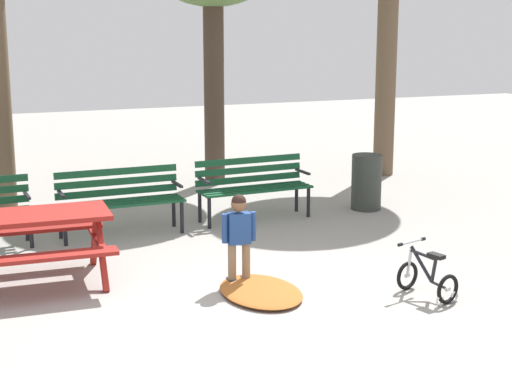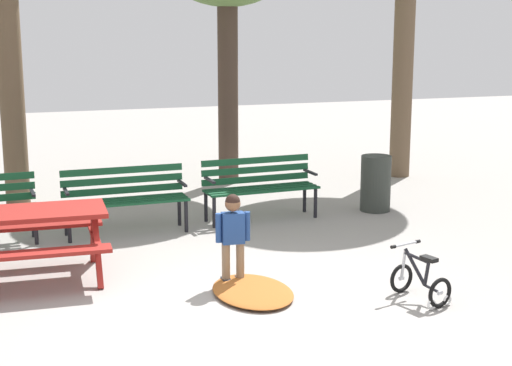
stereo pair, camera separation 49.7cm
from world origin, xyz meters
name	(u,v)px [view 2 (the right image)]	position (x,y,z in m)	size (l,w,h in m)	color
ground	(237,317)	(0.00, 0.00, 0.00)	(36.00, 36.00, 0.00)	gray
picnic_table	(19,227)	(-1.85, 1.72, 0.59)	(1.86, 1.42, 0.79)	maroon
park_bench_left	(125,194)	(-0.47, 3.31, 0.51)	(1.61, 0.48, 0.85)	#144728
park_bench_right	(259,183)	(1.42, 3.44, 0.51)	(1.62, 0.53, 0.85)	#144728
child_standing	(233,232)	(0.25, 0.91, 0.56)	(0.37, 0.18, 0.96)	#7F664C
kids_bicycle	(421,281)	(1.86, -0.17, 0.20)	(0.48, 0.62, 0.54)	black
leaf_pile	(253,291)	(0.34, 0.52, 0.04)	(1.11, 0.78, 0.07)	#9E5623
trash_bin	(376,183)	(3.18, 3.32, 0.41)	(0.44, 0.44, 0.81)	#2D332D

